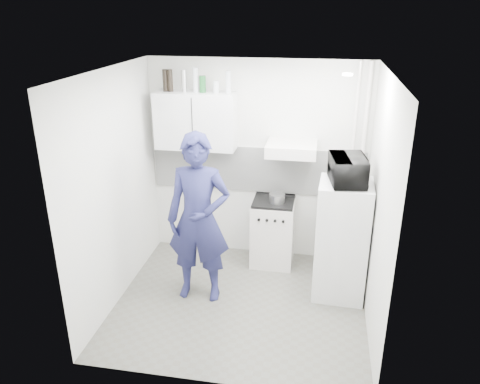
# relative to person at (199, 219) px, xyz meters

# --- Properties ---
(floor) EXTENTS (2.80, 2.80, 0.00)m
(floor) POSITION_rel_person_xyz_m (0.48, -0.09, -0.98)
(floor) COLOR #56544A
(floor) RESTS_ON ground
(ceiling) EXTENTS (2.80, 2.80, 0.00)m
(ceiling) POSITION_rel_person_xyz_m (0.48, -0.09, 1.62)
(ceiling) COLOR white
(ceiling) RESTS_ON wall_back
(wall_back) EXTENTS (2.80, 0.00, 2.80)m
(wall_back) POSITION_rel_person_xyz_m (0.48, 1.16, 0.32)
(wall_back) COLOR silver
(wall_back) RESTS_ON floor
(wall_left) EXTENTS (0.00, 2.60, 2.60)m
(wall_left) POSITION_rel_person_xyz_m (-0.92, -0.09, 0.32)
(wall_left) COLOR silver
(wall_left) RESTS_ON floor
(wall_right) EXTENTS (0.00, 2.60, 2.60)m
(wall_right) POSITION_rel_person_xyz_m (1.88, -0.09, 0.32)
(wall_right) COLOR silver
(wall_right) RESTS_ON floor
(person) EXTENTS (0.73, 0.49, 1.95)m
(person) POSITION_rel_person_xyz_m (0.00, 0.00, 0.00)
(person) COLOR #1E204B
(person) RESTS_ON floor
(stove) EXTENTS (0.53, 0.53, 0.85)m
(stove) POSITION_rel_person_xyz_m (0.74, 0.91, -0.55)
(stove) COLOR silver
(stove) RESTS_ON floor
(fridge) EXTENTS (0.60, 0.60, 1.39)m
(fridge) POSITION_rel_person_xyz_m (1.58, 0.32, -0.28)
(fridge) COLOR silver
(fridge) RESTS_ON floor
(stove_top) EXTENTS (0.51, 0.51, 0.03)m
(stove_top) POSITION_rel_person_xyz_m (0.74, 0.91, -0.11)
(stove_top) COLOR black
(stove_top) RESTS_ON stove
(saucepan) EXTENTS (0.20, 0.20, 0.11)m
(saucepan) POSITION_rel_person_xyz_m (0.78, 0.86, -0.04)
(saucepan) COLOR silver
(saucepan) RESTS_ON stove_top
(microwave) EXTENTS (0.58, 0.44, 0.30)m
(microwave) POSITION_rel_person_xyz_m (1.58, 0.32, 0.56)
(microwave) COLOR black
(microwave) RESTS_ON fridge
(bottle_a) EXTENTS (0.06, 0.06, 0.26)m
(bottle_a) POSITION_rel_person_xyz_m (-0.63, 0.98, 1.35)
(bottle_a) COLOR black
(bottle_a) RESTS_ON upper_cabinet
(bottle_b) EXTENTS (0.07, 0.07, 0.26)m
(bottle_b) POSITION_rel_person_xyz_m (-0.57, 0.98, 1.35)
(bottle_b) COLOR black
(bottle_b) RESTS_ON upper_cabinet
(bottle_c) EXTENTS (0.06, 0.06, 0.26)m
(bottle_c) POSITION_rel_person_xyz_m (-0.40, 0.98, 1.35)
(bottle_c) COLOR silver
(bottle_c) RESTS_ON upper_cabinet
(bottle_d) EXTENTS (0.07, 0.07, 0.30)m
(bottle_d) POSITION_rel_person_xyz_m (-0.25, 0.98, 1.37)
(bottle_d) COLOR #B2B7BC
(bottle_d) RESTS_ON upper_cabinet
(canister_a) EXTENTS (0.08, 0.08, 0.20)m
(canister_a) POSITION_rel_person_xyz_m (-0.17, 0.98, 1.32)
(canister_a) COLOR #144C1E
(canister_a) RESTS_ON upper_cabinet
(canister_b) EXTENTS (0.08, 0.08, 0.14)m
(canister_b) POSITION_rel_person_xyz_m (-0.00, 0.98, 1.29)
(canister_b) COLOR #B2B7BC
(canister_b) RESTS_ON upper_cabinet
(bottle_e) EXTENTS (0.07, 0.07, 0.26)m
(bottle_e) POSITION_rel_person_xyz_m (0.15, 0.98, 1.36)
(bottle_e) COLOR #B2B7BC
(bottle_e) RESTS_ON upper_cabinet
(upper_cabinet) EXTENTS (1.00, 0.35, 0.70)m
(upper_cabinet) POSITION_rel_person_xyz_m (-0.27, 0.98, 0.87)
(upper_cabinet) COLOR silver
(upper_cabinet) RESTS_ON wall_back
(range_hood) EXTENTS (0.60, 0.50, 0.14)m
(range_hood) POSITION_rel_person_xyz_m (0.93, 0.91, 0.59)
(range_hood) COLOR silver
(range_hood) RESTS_ON wall_back
(backsplash) EXTENTS (2.74, 0.03, 0.60)m
(backsplash) POSITION_rel_person_xyz_m (0.48, 1.14, 0.22)
(backsplash) COLOR white
(backsplash) RESTS_ON wall_back
(pipe_a) EXTENTS (0.05, 0.05, 2.60)m
(pipe_a) POSITION_rel_person_xyz_m (1.78, 1.08, 0.32)
(pipe_a) COLOR silver
(pipe_a) RESTS_ON floor
(pipe_b) EXTENTS (0.04, 0.04, 2.60)m
(pipe_b) POSITION_rel_person_xyz_m (1.66, 1.08, 0.32)
(pipe_b) COLOR silver
(pipe_b) RESTS_ON floor
(ceiling_spot_fixture) EXTENTS (0.10, 0.10, 0.02)m
(ceiling_spot_fixture) POSITION_rel_person_xyz_m (1.48, 0.11, 1.59)
(ceiling_spot_fixture) COLOR white
(ceiling_spot_fixture) RESTS_ON ceiling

